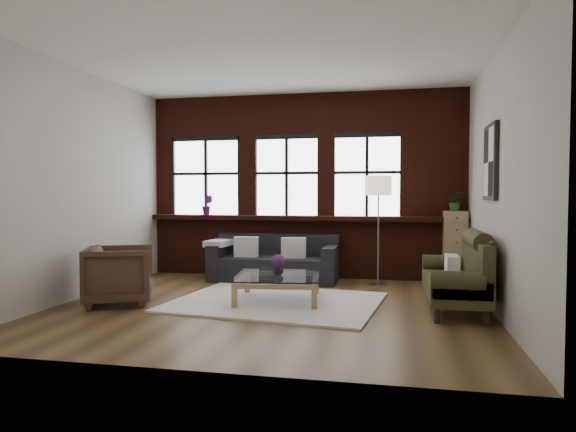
% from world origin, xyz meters
% --- Properties ---
extents(floor, '(5.50, 5.50, 0.00)m').
position_xyz_m(floor, '(0.00, 0.00, 0.00)').
color(floor, '#52391E').
rests_on(floor, ground).
extents(ceiling, '(5.50, 5.50, 0.00)m').
position_xyz_m(ceiling, '(0.00, 0.00, 3.20)').
color(ceiling, white).
rests_on(ceiling, ground).
extents(wall_back, '(5.50, 0.00, 5.50)m').
position_xyz_m(wall_back, '(0.00, 2.50, 1.60)').
color(wall_back, beige).
rests_on(wall_back, ground).
extents(wall_front, '(5.50, 0.00, 5.50)m').
position_xyz_m(wall_front, '(0.00, -2.50, 1.60)').
color(wall_front, beige).
rests_on(wall_front, ground).
extents(wall_left, '(0.00, 5.00, 5.00)m').
position_xyz_m(wall_left, '(-2.75, 0.00, 1.60)').
color(wall_left, beige).
rests_on(wall_left, ground).
extents(wall_right, '(0.00, 5.00, 5.00)m').
position_xyz_m(wall_right, '(2.75, 0.00, 1.60)').
color(wall_right, beige).
rests_on(wall_right, ground).
extents(brick_backwall, '(5.50, 0.12, 3.20)m').
position_xyz_m(brick_backwall, '(0.00, 2.44, 1.60)').
color(brick_backwall, '#43170F').
rests_on(brick_backwall, floor).
extents(sill_ledge, '(5.50, 0.30, 0.08)m').
position_xyz_m(sill_ledge, '(0.00, 2.35, 1.04)').
color(sill_ledge, '#43170F').
rests_on(sill_ledge, brick_backwall).
extents(window_left, '(1.38, 0.10, 1.50)m').
position_xyz_m(window_left, '(-1.80, 2.45, 1.75)').
color(window_left, black).
rests_on(window_left, brick_backwall).
extents(window_mid, '(1.38, 0.10, 1.50)m').
position_xyz_m(window_mid, '(-0.30, 2.45, 1.75)').
color(window_mid, black).
rests_on(window_mid, brick_backwall).
extents(window_right, '(1.38, 0.10, 1.50)m').
position_xyz_m(window_right, '(1.10, 2.45, 1.75)').
color(window_right, black).
rests_on(window_right, brick_backwall).
extents(wall_poster, '(0.05, 0.74, 0.94)m').
position_xyz_m(wall_poster, '(2.72, 0.30, 1.85)').
color(wall_poster, black).
rests_on(wall_poster, wall_right).
extents(shag_rug, '(2.91, 2.41, 0.03)m').
position_xyz_m(shag_rug, '(0.02, 0.20, 0.01)').
color(shag_rug, silver).
rests_on(shag_rug, floor).
extents(dark_sofa, '(2.12, 0.86, 0.77)m').
position_xyz_m(dark_sofa, '(-0.41, 1.90, 0.38)').
color(dark_sofa, black).
rests_on(dark_sofa, floor).
extents(pillow_a, '(0.41, 0.19, 0.34)m').
position_xyz_m(pillow_a, '(-0.86, 1.80, 0.57)').
color(pillow_a, silver).
rests_on(pillow_a, dark_sofa).
extents(pillow_b, '(0.41, 0.18, 0.34)m').
position_xyz_m(pillow_b, '(-0.05, 1.80, 0.57)').
color(pillow_b, silver).
rests_on(pillow_b, dark_sofa).
extents(vintage_settee, '(0.78, 1.75, 0.94)m').
position_xyz_m(vintage_settee, '(2.30, 0.28, 0.47)').
color(vintage_settee, '#322E17').
rests_on(vintage_settee, floor).
extents(pillow_settee, '(0.14, 0.38, 0.34)m').
position_xyz_m(pillow_settee, '(2.22, -0.26, 0.58)').
color(pillow_settee, silver).
rests_on(pillow_settee, vintage_settee).
extents(armchair, '(1.12, 1.10, 0.78)m').
position_xyz_m(armchair, '(-2.00, -0.27, 0.39)').
color(armchair, '#412A20').
rests_on(armchair, floor).
extents(coffee_table, '(1.25, 1.25, 0.38)m').
position_xyz_m(coffee_table, '(0.03, 0.27, 0.18)').
color(coffee_table, '#A07F57').
rests_on(coffee_table, shag_rug).
extents(vase, '(0.19, 0.19, 0.15)m').
position_xyz_m(vase, '(0.03, 0.27, 0.44)').
color(vase, '#B2B2B2').
rests_on(vase, coffee_table).
extents(flowers, '(0.19, 0.19, 0.19)m').
position_xyz_m(flowers, '(0.03, 0.27, 0.55)').
color(flowers, '#572265').
rests_on(flowers, vase).
extents(drawer_chest, '(0.36, 0.36, 1.18)m').
position_xyz_m(drawer_chest, '(2.53, 2.23, 0.59)').
color(drawer_chest, '#A07F57').
rests_on(drawer_chest, floor).
extents(potted_plant_top, '(0.32, 0.29, 0.32)m').
position_xyz_m(potted_plant_top, '(2.53, 2.23, 1.34)').
color(potted_plant_top, '#2D5923').
rests_on(potted_plant_top, drawer_chest).
extents(floor_lamp, '(0.40, 0.40, 1.89)m').
position_xyz_m(floor_lamp, '(1.32, 1.74, 0.94)').
color(floor_lamp, '#A5A5A8').
rests_on(floor_lamp, floor).
extents(sill_plant, '(0.20, 0.16, 0.36)m').
position_xyz_m(sill_plant, '(-1.74, 2.32, 1.26)').
color(sill_plant, '#572265').
rests_on(sill_plant, sill_ledge).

